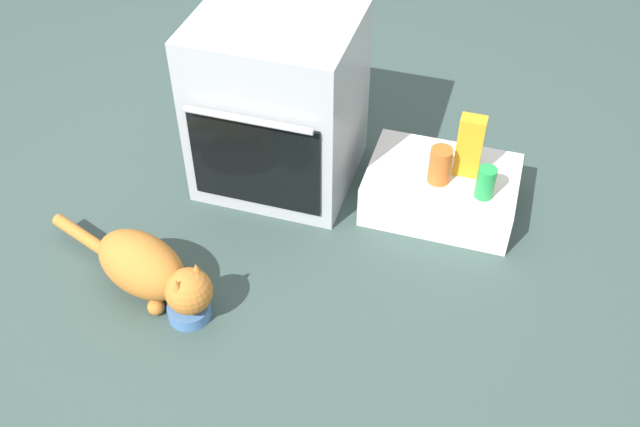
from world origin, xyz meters
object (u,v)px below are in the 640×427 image
at_px(pantry_cabinet, 441,190).
at_px(oven, 278,103).
at_px(sauce_jar, 440,165).
at_px(juice_carton, 470,146).
at_px(cat, 149,269).
at_px(soda_can, 486,183).
at_px(food_bowl, 189,309).

bearing_deg(pantry_cabinet, oven, 178.80).
relative_size(oven, sauce_jar, 4.86).
bearing_deg(pantry_cabinet, juice_carton, 16.44).
bearing_deg(juice_carton, cat, -141.58).
bearing_deg(juice_carton, sauce_jar, -138.97).
height_order(cat, juice_carton, juice_carton).
xyz_separation_m(oven, soda_can, (0.79, -0.10, -0.11)).
distance_m(pantry_cabinet, juice_carton, 0.22).
bearing_deg(food_bowl, oven, 86.34).
relative_size(food_bowl, sauce_jar, 1.02).
relative_size(food_bowl, juice_carton, 0.59).
distance_m(oven, soda_can, 0.81).
xyz_separation_m(cat, juice_carton, (0.92, 0.73, 0.18)).
bearing_deg(sauce_jar, soda_can, -11.76).
bearing_deg(food_bowl, sauce_jar, 46.29).
height_order(sauce_jar, juice_carton, juice_carton).
distance_m(soda_can, sauce_jar, 0.17).
relative_size(oven, cat, 0.96).
xyz_separation_m(soda_can, sauce_jar, (-0.17, 0.03, 0.01)).
height_order(oven, juice_carton, oven).
xyz_separation_m(oven, food_bowl, (-0.05, -0.77, -0.31)).
relative_size(cat, juice_carton, 2.96).
relative_size(pantry_cabinet, sauce_jar, 3.90).
bearing_deg(soda_can, oven, 172.72).
distance_m(soda_can, juice_carton, 0.15).
bearing_deg(cat, soda_can, 51.07).
height_order(food_bowl, soda_can, soda_can).
bearing_deg(oven, food_bowl, -93.66).
bearing_deg(food_bowl, cat, 160.68).
xyz_separation_m(food_bowl, juice_carton, (0.76, 0.78, 0.26)).
relative_size(pantry_cabinet, juice_carton, 2.28).
bearing_deg(juice_carton, oven, -179.31).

